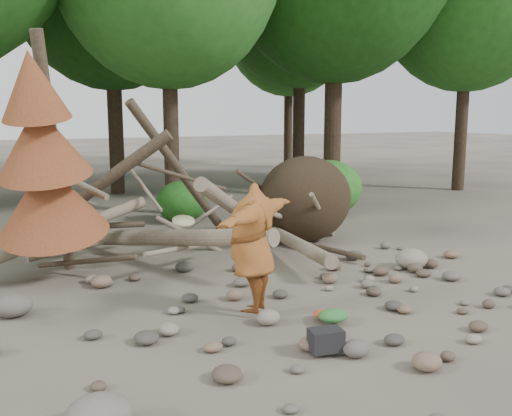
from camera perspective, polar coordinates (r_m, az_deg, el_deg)
name	(u,v)px	position (r m, az deg, el deg)	size (l,w,h in m)	color
ground	(304,317)	(8.54, 4.84, -10.80)	(120.00, 120.00, 0.00)	#514C44
deadfall_pile	(285,203)	(12.85, 2.87, 0.53)	(8.55, 5.24, 3.30)	#332619
dead_conifer	(45,163)	(10.30, -20.37, 4.20)	(2.06, 2.16, 4.35)	#4C3F30
bush_mid	(182,202)	(15.65, -7.44, 0.64)	(1.40, 1.40, 1.12)	#276A1E
bush_right	(328,187)	(16.74, 7.19, 2.06)	(2.00, 2.00, 1.60)	#317D27
frisbee_thrower	(252,248)	(8.27, -0.38, -3.99)	(2.52, 1.99, 1.90)	brown
backpack	(326,344)	(7.28, 6.98, -13.39)	(0.41, 0.27, 0.27)	black
cloth_green	(333,319)	(8.27, 7.74, -10.93)	(0.45, 0.37, 0.17)	#2C7033
cloth_orange	(322,317)	(8.42, 6.63, -10.78)	(0.28, 0.23, 0.10)	#B9411F
boulder_front_left	(99,415)	(5.81, -15.47, -19.35)	(0.64, 0.57, 0.38)	slate
boulder_mid_right	(411,259)	(11.37, 15.29, -4.91)	(0.64, 0.57, 0.38)	gray
boulder_mid_left	(13,305)	(9.20, -23.15, -8.93)	(0.57, 0.51, 0.34)	#625953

